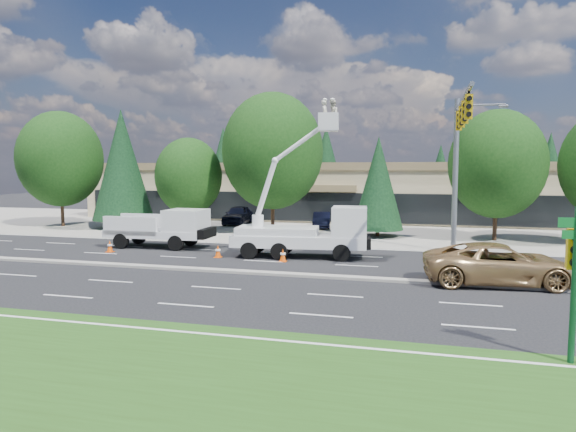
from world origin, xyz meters
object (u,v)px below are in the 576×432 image
(street_sign_pole, at_px, (574,268))
(utility_pickup, at_px, (164,232))
(minivan, at_px, (500,264))
(signal_mast, at_px, (459,148))
(bucket_truck, at_px, (310,225))

(street_sign_pole, bearing_deg, utility_pickup, 143.14)
(minivan, bearing_deg, street_sign_pole, 177.34)
(minivan, bearing_deg, signal_mast, 6.59)
(bucket_truck, relative_size, minivan, 1.38)
(signal_mast, relative_size, street_sign_pole, 2.54)
(street_sign_pole, distance_m, bucket_truck, 16.71)
(signal_mast, bearing_deg, minivan, -77.39)
(bucket_truck, bearing_deg, minivan, -32.08)
(minivan, bearing_deg, utility_pickup, 67.49)
(street_sign_pole, height_order, bucket_truck, bucket_truck)
(bucket_truck, height_order, minivan, bucket_truck)
(signal_mast, bearing_deg, utility_pickup, -177.28)
(bucket_truck, bearing_deg, street_sign_pole, -60.27)
(signal_mast, bearing_deg, street_sign_pole, -82.73)
(street_sign_pole, xyz_separation_m, minivan, (-0.53, 9.00, -1.56))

